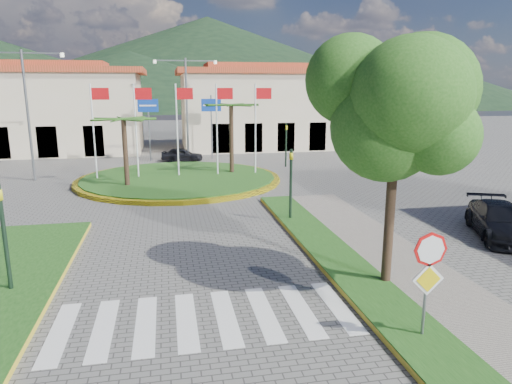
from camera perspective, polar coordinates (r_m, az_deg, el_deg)
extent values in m
cube|color=gray|center=(12.28, 24.55, -15.73)|extent=(4.00, 28.00, 0.15)
cube|color=#1A4714|center=(11.66, 19.54, -16.78)|extent=(1.60, 28.00, 0.18)
cube|color=silver|center=(12.06, -6.73, -15.47)|extent=(8.00, 3.00, 0.01)
cylinder|color=yellow|center=(29.16, -9.57, 1.58)|extent=(12.70, 12.70, 0.24)
cylinder|color=#1A4714|center=(29.15, -9.58, 1.64)|extent=(12.00, 12.00, 0.30)
cylinder|color=black|center=(26.96, -15.99, 4.46)|extent=(0.28, 0.28, 4.05)
cylinder|color=black|center=(30.10, -3.08, 6.36)|extent=(0.28, 0.28, 4.68)
cylinder|color=silver|center=(29.55, -19.62, 6.81)|extent=(0.10, 0.10, 6.00)
cube|color=#B60B10|center=(29.35, -18.89, 11.53)|extent=(1.00, 0.03, 0.70)
cylinder|color=silver|center=(29.29, -14.74, 7.08)|extent=(0.10, 0.10, 6.00)
cube|color=#B60B10|center=(29.14, -13.91, 11.84)|extent=(1.00, 0.03, 0.70)
cylinder|color=silver|center=(29.25, -9.82, 7.31)|extent=(0.10, 0.10, 6.00)
cube|color=#B60B10|center=(29.14, -8.89, 12.05)|extent=(1.00, 0.03, 0.70)
cylinder|color=silver|center=(29.41, -4.90, 7.48)|extent=(0.10, 0.10, 6.00)
cube|color=#B60B10|center=(29.35, -3.90, 12.18)|extent=(1.00, 0.03, 0.70)
cylinder|color=silver|center=(29.79, -0.08, 7.59)|extent=(0.10, 0.10, 6.00)
cube|color=#B60B10|center=(29.78, 0.98, 12.21)|extent=(1.00, 0.03, 0.70)
cylinder|color=slate|center=(11.20, 20.44, -11.49)|extent=(0.07, 0.07, 2.50)
cylinder|color=red|center=(10.80, 20.99, -6.73)|extent=(0.80, 0.03, 0.80)
cube|color=yellow|center=(11.04, 20.72, -10.18)|extent=(0.78, 0.03, 0.78)
cylinder|color=black|center=(13.62, 16.39, -2.63)|extent=(0.28, 0.28, 4.40)
ellipsoid|color=#1E5316|center=(13.18, 17.21, 10.05)|extent=(3.60, 3.60, 3.20)
cylinder|color=black|center=(14.45, -28.87, -5.34)|extent=(0.12, 0.12, 3.20)
imported|color=gold|center=(14.20, -29.30, -1.49)|extent=(0.15, 0.18, 0.90)
cylinder|color=black|center=(19.76, 4.36, 0.77)|extent=(0.12, 0.12, 3.20)
imported|color=gold|center=(19.57, 4.41, 3.64)|extent=(0.15, 0.18, 0.90)
cylinder|color=black|center=(34.00, 3.77, 5.84)|extent=(0.12, 0.12, 3.20)
imported|color=gold|center=(33.90, 3.80, 7.51)|extent=(0.18, 0.15, 0.90)
cylinder|color=slate|center=(37.76, -13.21, 7.75)|extent=(0.12, 0.12, 5.20)
cube|color=#0E37A0|center=(37.60, -13.36, 10.47)|extent=(1.60, 0.05, 1.00)
cylinder|color=slate|center=(37.92, -5.58, 8.04)|extent=(0.12, 0.12, 5.20)
cube|color=#0E37A0|center=(37.76, -5.63, 10.76)|extent=(1.60, 0.05, 1.00)
cylinder|color=slate|center=(36.69, -8.62, 9.99)|extent=(0.16, 0.16, 8.00)
cube|color=slate|center=(36.68, -10.77, 15.86)|extent=(2.40, 0.08, 0.08)
cube|color=slate|center=(36.79, -6.88, 15.97)|extent=(2.40, 0.08, 0.08)
cylinder|color=slate|center=(31.76, -26.59, 8.39)|extent=(0.16, 0.16, 8.00)
cube|color=slate|center=(31.49, -25.12, 15.45)|extent=(2.40, 0.08, 0.08)
cube|color=beige|center=(46.60, -28.07, 8.61)|extent=(22.00, 9.00, 7.00)
cube|color=#943B1C|center=(46.58, -28.56, 13.19)|extent=(23.32, 9.54, 0.50)
cube|color=#943B1C|center=(46.60, -28.63, 13.81)|extent=(16.50, 4.95, 0.60)
cube|color=beige|center=(45.93, 2.36, 10.03)|extent=(18.00, 9.00, 7.00)
cube|color=#943B1C|center=(45.90, 2.41, 14.71)|extent=(19.08, 9.54, 0.50)
cube|color=#943B1C|center=(45.92, 2.41, 15.34)|extent=(13.50, 4.95, 0.60)
cone|color=black|center=(167.61, -6.00, 15.91)|extent=(180.00, 180.00, 30.00)
cone|color=black|center=(158.32, 15.81, 13.52)|extent=(120.00, 120.00, 18.00)
cone|color=black|center=(136.95, -15.48, 13.31)|extent=(110.00, 110.00, 16.00)
imported|color=silver|center=(44.16, -24.14, 5.11)|extent=(4.70, 2.18, 1.30)
imported|color=black|center=(36.99, -9.21, 4.63)|extent=(3.47, 2.09, 1.11)
imported|color=black|center=(42.65, 0.34, 5.85)|extent=(3.36, 1.26, 1.10)
imported|color=black|center=(20.27, 28.21, -3.18)|extent=(3.41, 4.87, 1.31)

